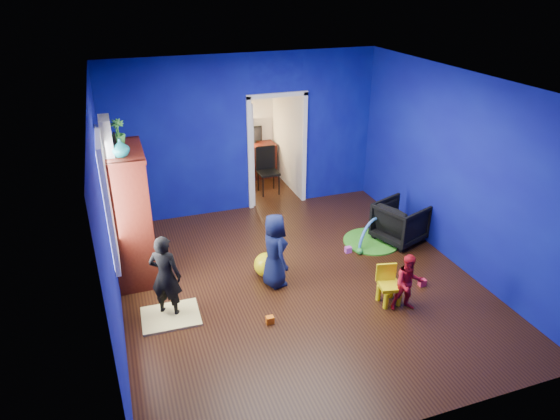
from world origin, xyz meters
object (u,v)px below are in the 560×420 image
object	(u,v)px
armchair	(400,222)
child_navy	(275,251)
vase	(120,148)
folding_chair	(268,172)
kid_chair	(390,287)
study_desk	(255,161)
toddler_red	(409,283)
hopper_ball	(266,265)
tv_armoire	(130,215)
child_black	(166,276)
crt_tv	(132,212)
play_mat	(371,241)

from	to	relation	value
armchair	child_navy	distance (m)	2.49
vase	folding_chair	world-z (taller)	vase
kid_chair	vase	bearing A→B (deg)	165.50
vase	study_desk	bearing A→B (deg)	51.27
toddler_red	hopper_ball	xyz separation A→B (m)	(-1.53, 1.40, -0.23)
study_desk	folding_chair	distance (m)	0.96
tv_armoire	armchair	bearing A→B (deg)	-5.29
child_black	toddler_red	size ratio (longest dim) A/B	1.41
armchair	vase	size ratio (longest dim) A/B	3.13
hopper_ball	study_desk	size ratio (longest dim) A/B	0.42
child_navy	crt_tv	size ratio (longest dim) A/B	1.59
toddler_red	folding_chair	world-z (taller)	folding_chair
child_navy	folding_chair	world-z (taller)	child_navy
kid_chair	folding_chair	world-z (taller)	folding_chair
crt_tv	play_mat	size ratio (longest dim) A/B	0.74
vase	study_desk	size ratio (longest dim) A/B	0.27
toddler_red	tv_armoire	world-z (taller)	tv_armoire
child_black	hopper_ball	bearing A→B (deg)	-133.22
child_navy	play_mat	world-z (taller)	child_navy
armchair	toddler_red	xyz separation A→B (m)	(-0.94, -1.72, 0.07)
child_black	play_mat	world-z (taller)	child_black
toddler_red	crt_tv	world-z (taller)	crt_tv
play_mat	study_desk	distance (m)	3.69
crt_tv	folding_chair	world-z (taller)	crt_tv
tv_armoire	study_desk	bearing A→B (deg)	48.76
child_navy	vase	world-z (taller)	vase
crt_tv	study_desk	bearing A→B (deg)	49.16
child_black	crt_tv	world-z (taller)	crt_tv
folding_chair	tv_armoire	bearing A→B (deg)	-141.33
child_navy	play_mat	bearing A→B (deg)	-78.00
vase	crt_tv	xyz separation A→B (m)	(0.04, 0.30, -1.06)
child_navy	folding_chair	distance (m)	3.36
tv_armoire	folding_chair	world-z (taller)	tv_armoire
tv_armoire	play_mat	bearing A→B (deg)	-4.69
child_black	folding_chair	size ratio (longest dim) A/B	1.26
tv_armoire	crt_tv	distance (m)	0.06
armchair	folding_chair	distance (m)	3.04
child_black	folding_chair	xyz separation A→B (m)	(2.50, 3.42, -0.12)
child_black	hopper_ball	world-z (taller)	child_black
folding_chair	study_desk	bearing A→B (deg)	90.00
tv_armoire	folding_chair	xyz separation A→B (m)	(2.82, 2.26, -0.52)
folding_chair	armchair	bearing A→B (deg)	-61.00
study_desk	child_navy	bearing A→B (deg)	-102.76
child_navy	crt_tv	bearing A→B (deg)	55.73
kid_chair	hopper_ball	bearing A→B (deg)	151.23
child_black	study_desk	xyz separation A→B (m)	(2.50, 4.38, -0.21)
child_navy	toddler_red	distance (m)	1.88
child_black	tv_armoire	bearing A→B (deg)	-44.54
armchair	kid_chair	xyz separation A→B (m)	(-1.09, -1.52, -0.09)
armchair	vase	xyz separation A→B (m)	(-4.29, 0.10, 1.74)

